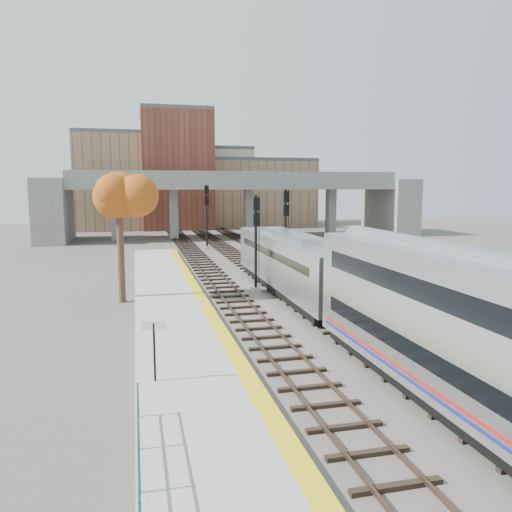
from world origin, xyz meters
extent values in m
plane|color=#47423D|center=(0.00, 0.00, 0.00)|extent=(160.00, 160.00, 0.00)
cube|color=#9E9E99|center=(-7.25, 0.00, 0.17)|extent=(4.50, 60.00, 0.35)
cube|color=yellow|center=(-5.35, 0.00, 0.35)|extent=(0.70, 60.00, 0.01)
cube|color=black|center=(-3.20, 12.50, 0.07)|extent=(2.50, 95.00, 0.14)
cube|color=brown|center=(-3.92, 12.50, 0.18)|extent=(0.07, 95.00, 0.14)
cube|color=brown|center=(-2.48, 12.50, 0.18)|extent=(0.07, 95.00, 0.14)
cube|color=black|center=(1.00, 12.50, 0.07)|extent=(2.50, 95.00, 0.14)
cube|color=brown|center=(0.28, 12.50, 0.18)|extent=(0.07, 95.00, 0.14)
cube|color=brown|center=(1.72, 12.50, 0.18)|extent=(0.07, 95.00, 0.14)
cube|color=black|center=(5.00, 12.50, 0.07)|extent=(2.50, 95.00, 0.14)
cube|color=brown|center=(4.28, 12.50, 0.18)|extent=(0.07, 95.00, 0.14)
cube|color=brown|center=(5.72, 12.50, 0.18)|extent=(0.07, 95.00, 0.14)
cube|color=slate|center=(5.00, 45.00, 7.75)|extent=(46.00, 10.00, 1.50)
cube|color=slate|center=(5.00, 40.20, 9.00)|extent=(46.00, 0.20, 1.00)
cube|color=slate|center=(5.00, 49.80, 9.00)|extent=(46.00, 0.20, 1.00)
cube|color=slate|center=(-12.00, 45.00, 3.50)|extent=(1.20, 1.60, 7.00)
cube|color=slate|center=(-4.00, 45.00, 3.50)|extent=(1.20, 1.60, 7.00)
cube|color=slate|center=(7.00, 45.00, 3.50)|extent=(1.20, 1.60, 7.00)
cube|color=slate|center=(20.00, 45.00, 3.50)|extent=(1.20, 1.60, 7.00)
cube|color=slate|center=(-20.00, 45.00, 4.25)|extent=(4.00, 12.00, 8.50)
cube|color=slate|center=(30.00, 45.00, 4.25)|extent=(4.00, 12.00, 8.50)
cube|color=#9D795B|center=(-10.00, 65.00, 8.00)|extent=(18.00, 14.00, 16.00)
cube|color=#4C4C4F|center=(-10.00, 65.00, 16.30)|extent=(18.00, 14.00, 0.60)
cube|color=beige|center=(4.00, 70.00, 7.00)|extent=(16.00, 16.00, 14.00)
cube|color=#4C4C4F|center=(4.00, 70.00, 14.30)|extent=(16.00, 16.00, 0.60)
cube|color=brown|center=(-2.00, 62.00, 10.00)|extent=(12.00, 10.00, 20.00)
cube|color=#4C4C4F|center=(-2.00, 62.00, 20.30)|extent=(12.00, 10.00, 0.60)
cube|color=#9D795B|center=(14.00, 68.00, 6.00)|extent=(20.00, 14.00, 12.00)
cube|color=#4C4C4F|center=(14.00, 68.00, 12.30)|extent=(20.00, 14.00, 0.60)
cube|color=black|center=(14.00, 28.00, 0.02)|extent=(14.00, 18.00, 0.04)
cube|color=#A8AAB2|center=(1.00, 5.38, 2.35)|extent=(3.00, 19.00, 3.20)
cube|color=black|center=(1.00, 14.90, 2.95)|extent=(2.20, 0.06, 1.10)
cube|color=black|center=(1.00, 5.38, 2.95)|extent=(3.02, 16.15, 0.50)
cube|color=black|center=(1.00, 5.38, 0.50)|extent=(2.70, 17.10, 0.50)
cube|color=#A8AAB2|center=(1.00, 5.38, 4.15)|extent=(1.60, 9.50, 0.40)
cube|color=#9E9E99|center=(-1.10, 6.85, 0.15)|extent=(0.60, 0.60, 0.30)
cylinder|color=black|center=(-1.10, 6.85, 3.42)|extent=(0.20, 0.20, 6.83)
cube|color=black|center=(-1.10, 6.60, 6.25)|extent=(0.44, 0.18, 0.88)
cube|color=black|center=(-1.10, 6.60, 5.18)|extent=(0.44, 0.18, 0.88)
cube|color=#9E9E99|center=(3.00, 13.17, 0.15)|extent=(0.60, 0.60, 0.30)
cylinder|color=black|center=(3.00, 13.17, 3.61)|extent=(0.21, 0.21, 7.22)
cube|color=black|center=(3.00, 12.92, 6.60)|extent=(0.46, 0.18, 0.93)
cube|color=black|center=(3.00, 12.92, 5.46)|extent=(0.46, 0.18, 0.93)
cube|color=#9E9E99|center=(-1.10, 31.68, 0.15)|extent=(0.60, 0.60, 0.30)
cylinder|color=black|center=(-1.10, 31.68, 3.82)|extent=(0.22, 0.22, 7.64)
cube|color=black|center=(-1.10, 31.43, 6.99)|extent=(0.49, 0.18, 0.98)
cube|color=black|center=(-1.10, 31.43, 5.79)|extent=(0.49, 0.18, 0.98)
cylinder|color=black|center=(-8.78, -9.18, 1.45)|extent=(0.08, 0.08, 2.20)
cube|color=white|center=(-8.78, -9.18, 2.45)|extent=(0.89, 0.21, 0.35)
cylinder|color=#382619|center=(-10.29, 5.73, 3.06)|extent=(0.44, 0.44, 6.13)
ellipsoid|color=#B37217|center=(-10.29, 5.73, 6.57)|extent=(3.60, 3.60, 4.38)
imported|color=#99999E|center=(12.63, 26.25, 0.61)|extent=(1.56, 3.42, 1.14)
imported|color=#99999E|center=(12.96, 25.62, 0.58)|extent=(1.19, 3.28, 1.07)
imported|color=#99999E|center=(18.74, 31.62, 0.61)|extent=(2.85, 4.21, 1.13)
camera|label=1|loc=(-9.29, -27.12, 7.47)|focal=35.00mm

